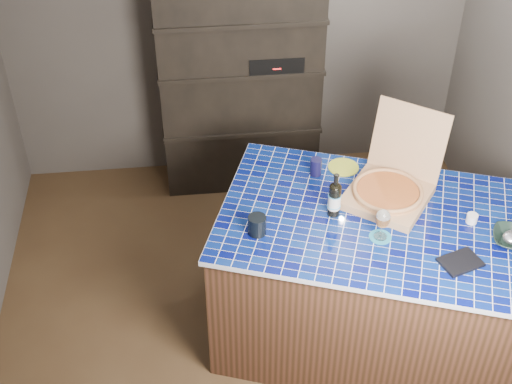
{
  "coord_description": "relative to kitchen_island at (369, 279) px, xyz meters",
  "views": [
    {
      "loc": [
        -0.4,
        -3.17,
        3.62
      ],
      "look_at": [
        -0.05,
        0.0,
        1.06
      ],
      "focal_mm": 50.0,
      "sensor_mm": 36.0,
      "label": 1
    }
  ],
  "objects": [
    {
      "name": "kitchen_island",
      "position": [
        0.0,
        0.0,
        0.0
      ],
      "size": [
        2.05,
        1.66,
        0.98
      ],
      "rotation": [
        0.0,
        0.0,
        -0.34
      ],
      "color": "#4F2C1F",
      "rests_on": "floor"
    },
    {
      "name": "shelving_unit",
      "position": [
        -0.62,
        1.75,
        0.42
      ],
      "size": [
        1.2,
        0.41,
        1.8
      ],
      "color": "black",
      "rests_on": "floor"
    },
    {
      "name": "green_trivet",
      "position": [
        -0.09,
        0.5,
        0.49
      ],
      "size": [
        0.19,
        0.19,
        0.01
      ],
      "primitive_type": "cylinder",
      "color": "#A3AD25",
      "rests_on": "kitchen_island"
    },
    {
      "name": "pizza_box",
      "position": [
        0.11,
        0.19,
        0.55
      ],
      "size": [
        0.67,
        0.69,
        0.48
      ],
      "rotation": [
        0.0,
        0.0,
        -0.64
      ],
      "color": "tan",
      "rests_on": "kitchen_island"
    },
    {
      "name": "tumbler",
      "position": [
        -0.69,
        -0.04,
        0.54
      ],
      "size": [
        0.1,
        0.1,
        0.11
      ],
      "primitive_type": "cylinder",
      "color": "black",
      "rests_on": "kitchen_island"
    },
    {
      "name": "dvd_case",
      "position": [
        0.35,
        -0.4,
        0.49
      ],
      "size": [
        0.25,
        0.21,
        0.02
      ],
      "primitive_type": "cube",
      "rotation": [
        0.0,
        0.0,
        -1.24
      ],
      "color": "black",
      "rests_on": "kitchen_island"
    },
    {
      "name": "teal_trivet",
      "position": [
        -0.02,
        -0.15,
        0.49
      ],
      "size": [
        0.12,
        0.12,
        0.01
      ],
      "primitive_type": "cylinder",
      "color": "teal",
      "rests_on": "kitchen_island"
    },
    {
      "name": "room",
      "position": [
        -0.62,
        0.22,
        0.76
      ],
      "size": [
        3.5,
        3.5,
        3.5
      ],
      "color": "#4E3921",
      "rests_on": "ground"
    },
    {
      "name": "mead_bottle",
      "position": [
        -0.24,
        0.07,
        0.6
      ],
      "size": [
        0.08,
        0.08,
        0.28
      ],
      "color": "black",
      "rests_on": "kitchen_island"
    },
    {
      "name": "navy_cup",
      "position": [
        -0.28,
        0.45,
        0.54
      ],
      "size": [
        0.07,
        0.07,
        0.11
      ],
      "primitive_type": "cylinder",
      "color": "black",
      "rests_on": "kitchen_island"
    },
    {
      "name": "white_jar",
      "position": [
        0.52,
        -0.08,
        0.51
      ],
      "size": [
        0.06,
        0.06,
        0.05
      ],
      "primitive_type": "cylinder",
      "color": "white",
      "rests_on": "kitchen_island"
    },
    {
      "name": "wine_glass",
      "position": [
        -0.02,
        -0.15,
        0.62
      ],
      "size": [
        0.08,
        0.08,
        0.19
      ],
      "color": "white",
      "rests_on": "teal_trivet"
    }
  ]
}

